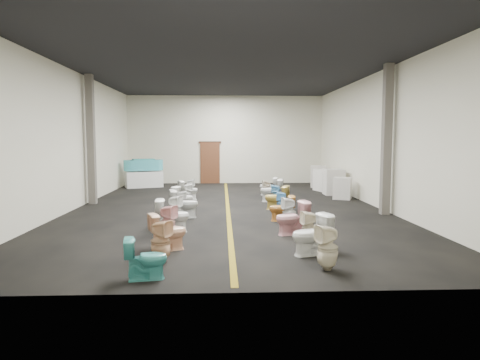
% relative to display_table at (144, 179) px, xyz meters
% --- Properties ---
extents(floor, '(16.00, 16.00, 0.00)m').
position_rel_display_table_xyz_m(floor, '(3.91, -6.25, -0.37)').
color(floor, black).
rests_on(floor, ground).
extents(ceiling, '(16.00, 16.00, 0.00)m').
position_rel_display_table_xyz_m(ceiling, '(3.91, -6.25, 4.13)').
color(ceiling, black).
rests_on(ceiling, ground).
extents(wall_back, '(10.00, 0.00, 10.00)m').
position_rel_display_table_xyz_m(wall_back, '(3.91, 1.75, 1.88)').
color(wall_back, beige).
rests_on(wall_back, ground).
extents(wall_front, '(10.00, 0.00, 10.00)m').
position_rel_display_table_xyz_m(wall_front, '(3.91, -14.25, 1.88)').
color(wall_front, beige).
rests_on(wall_front, ground).
extents(wall_left, '(0.00, 16.00, 16.00)m').
position_rel_display_table_xyz_m(wall_left, '(-1.09, -6.25, 1.88)').
color(wall_left, beige).
rests_on(wall_left, ground).
extents(wall_right, '(0.00, 16.00, 16.00)m').
position_rel_display_table_xyz_m(wall_right, '(8.91, -6.25, 1.88)').
color(wall_right, beige).
rests_on(wall_right, ground).
extents(aisle_stripe, '(0.12, 15.60, 0.01)m').
position_rel_display_table_xyz_m(aisle_stripe, '(3.91, -6.25, -0.37)').
color(aisle_stripe, olive).
rests_on(aisle_stripe, floor).
extents(back_door, '(1.00, 0.10, 2.10)m').
position_rel_display_table_xyz_m(back_door, '(3.11, 1.69, 0.68)').
color(back_door, '#562D19').
rests_on(back_door, floor).
extents(door_frame, '(1.15, 0.08, 0.10)m').
position_rel_display_table_xyz_m(door_frame, '(3.11, 1.70, 1.75)').
color(door_frame, '#331C11').
rests_on(door_frame, back_door).
extents(column_left, '(0.25, 0.25, 4.50)m').
position_rel_display_table_xyz_m(column_left, '(-0.84, -5.25, 1.88)').
color(column_left, '#59544C').
rests_on(column_left, floor).
extents(column_right, '(0.25, 0.25, 4.50)m').
position_rel_display_table_xyz_m(column_right, '(8.66, -7.75, 1.88)').
color(column_right, '#59544C').
rests_on(column_right, floor).
extents(display_table, '(1.87, 1.38, 0.75)m').
position_rel_display_table_xyz_m(display_table, '(0.00, 0.00, 0.00)').
color(display_table, white).
rests_on(display_table, floor).
extents(bathtub, '(1.77, 1.12, 0.55)m').
position_rel_display_table_xyz_m(bathtub, '(-0.00, 0.00, 0.70)').
color(bathtub, '#3EA5B2').
rests_on(bathtub, display_table).
extents(appliance_crate_a, '(0.84, 0.84, 0.82)m').
position_rel_display_table_xyz_m(appliance_crate_a, '(8.31, -4.41, 0.04)').
color(appliance_crate_a, beige).
rests_on(appliance_crate_a, floor).
extents(appliance_crate_b, '(0.77, 0.77, 1.05)m').
position_rel_display_table_xyz_m(appliance_crate_b, '(8.31, -3.12, 0.15)').
color(appliance_crate_b, beige).
rests_on(appliance_crate_b, floor).
extents(appliance_crate_c, '(1.04, 1.04, 0.95)m').
position_rel_display_table_xyz_m(appliance_crate_c, '(8.31, -1.78, 0.10)').
color(appliance_crate_c, silver).
rests_on(appliance_crate_c, floor).
extents(appliance_crate_d, '(0.83, 0.83, 1.02)m').
position_rel_display_table_xyz_m(appliance_crate_d, '(8.31, -0.34, 0.14)').
color(appliance_crate_d, silver).
rests_on(appliance_crate_d, floor).
extents(toilet_left_0, '(0.73, 0.49, 0.69)m').
position_rel_display_table_xyz_m(toilet_left_0, '(2.48, -13.57, -0.03)').
color(toilet_left_0, teal).
rests_on(toilet_left_0, floor).
extents(toilet_left_1, '(0.48, 0.47, 0.79)m').
position_rel_display_table_xyz_m(toilet_left_1, '(2.58, -12.60, 0.02)').
color(toilet_left_1, '#D9A880').
rests_on(toilet_left_1, floor).
extents(toilet_left_2, '(0.87, 0.69, 0.77)m').
position_rel_display_table_xyz_m(toilet_left_2, '(2.60, -11.74, 0.01)').
color(toilet_left_2, '#FFC39C').
rests_on(toilet_left_2, floor).
extents(toilet_left_3, '(0.48, 0.47, 0.80)m').
position_rel_display_table_xyz_m(toilet_left_3, '(2.48, -10.84, 0.02)').
color(toilet_left_3, '#E6A5A4').
rests_on(toilet_left_3, floor).
extents(toilet_left_4, '(0.81, 0.47, 0.82)m').
position_rel_display_table_xyz_m(toilet_left_4, '(2.50, -10.00, 0.04)').
color(toilet_left_4, white).
rests_on(toilet_left_4, floor).
extents(toilet_left_5, '(0.46, 0.45, 0.77)m').
position_rel_display_table_xyz_m(toilet_left_5, '(2.44, -8.99, 0.01)').
color(toilet_left_5, white).
rests_on(toilet_left_5, floor).
extents(toilet_left_6, '(0.89, 0.63, 0.83)m').
position_rel_display_table_xyz_m(toilet_left_6, '(2.62, -8.12, 0.04)').
color(toilet_left_6, silver).
rests_on(toilet_left_6, floor).
extents(toilet_left_7, '(0.33, 0.32, 0.68)m').
position_rel_display_table_xyz_m(toilet_left_7, '(2.46, -7.23, -0.03)').
color(toilet_left_7, silver).
rests_on(toilet_left_7, floor).
extents(toilet_left_8, '(0.81, 0.64, 0.72)m').
position_rel_display_table_xyz_m(toilet_left_8, '(2.44, -6.37, -0.01)').
color(toilet_left_8, white).
rests_on(toilet_left_8, floor).
extents(toilet_left_9, '(0.43, 0.43, 0.72)m').
position_rel_display_table_xyz_m(toilet_left_9, '(2.49, -5.43, -0.01)').
color(toilet_left_9, white).
rests_on(toilet_left_9, floor).
extents(toilet_left_10, '(0.83, 0.66, 0.74)m').
position_rel_display_table_xyz_m(toilet_left_10, '(2.46, -4.45, -0.00)').
color(toilet_left_10, white).
rests_on(toilet_left_10, floor).
extents(toilet_left_11, '(0.38, 0.37, 0.71)m').
position_rel_display_table_xyz_m(toilet_left_11, '(2.46, -3.69, -0.02)').
color(toilet_left_11, silver).
rests_on(toilet_left_11, floor).
extents(toilet_right_0, '(0.45, 0.44, 0.80)m').
position_rel_display_table_xyz_m(toilet_right_0, '(5.54, -13.21, 0.02)').
color(toilet_right_0, beige).
rests_on(toilet_right_0, floor).
extents(toilet_right_1, '(0.90, 0.68, 0.81)m').
position_rel_display_table_xyz_m(toilet_right_1, '(5.46, -12.23, 0.03)').
color(toilet_right_1, white).
rests_on(toilet_right_1, floor).
extents(toilet_right_2, '(0.39, 0.38, 0.74)m').
position_rel_display_table_xyz_m(toilet_right_2, '(5.59, -11.46, -0.00)').
color(toilet_right_2, '#EDE0C5').
rests_on(toilet_right_2, floor).
extents(toilet_right_3, '(0.87, 0.61, 0.81)m').
position_rel_display_table_xyz_m(toilet_right_3, '(5.39, -10.42, 0.03)').
color(toilet_right_3, '#E8A5AB').
rests_on(toilet_right_3, floor).
extents(toilet_right_4, '(0.40, 0.39, 0.78)m').
position_rel_display_table_xyz_m(toilet_right_4, '(5.44, -9.59, 0.02)').
color(toilet_right_4, silver).
rests_on(toilet_right_4, floor).
extents(toilet_right_5, '(0.70, 0.41, 0.71)m').
position_rel_display_table_xyz_m(toilet_right_5, '(5.38, -8.70, -0.02)').
color(toilet_right_5, '#CA8134').
rests_on(toilet_right_5, floor).
extents(toilet_right_6, '(0.36, 0.36, 0.71)m').
position_rel_display_table_xyz_m(toilet_right_6, '(5.51, -7.80, -0.02)').
color(toilet_right_6, '#6DB6E9').
rests_on(toilet_right_6, floor).
extents(toilet_right_7, '(0.89, 0.70, 0.79)m').
position_rel_display_table_xyz_m(toilet_right_7, '(5.47, -6.81, 0.02)').
color(toilet_right_7, gold).
rests_on(toilet_right_7, floor).
extents(toilet_right_8, '(0.40, 0.39, 0.71)m').
position_rel_display_table_xyz_m(toilet_right_8, '(5.58, -5.90, -0.02)').
color(toilet_right_8, '#69ABD5').
rests_on(toilet_right_8, floor).
extents(toilet_right_9, '(0.90, 0.63, 0.84)m').
position_rel_display_table_xyz_m(toilet_right_9, '(5.52, -5.04, 0.05)').
color(toilet_right_9, silver).
rests_on(toilet_right_9, floor).
extents(toilet_right_10, '(0.33, 0.32, 0.70)m').
position_rel_display_table_xyz_m(toilet_right_10, '(5.44, -4.17, -0.03)').
color(toilet_right_10, beige).
rests_on(toilet_right_10, floor).
extents(toilet_right_11, '(0.79, 0.55, 0.74)m').
position_rel_display_table_xyz_m(toilet_right_11, '(5.61, -3.20, -0.01)').
color(toilet_right_11, white).
rests_on(toilet_right_11, floor).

